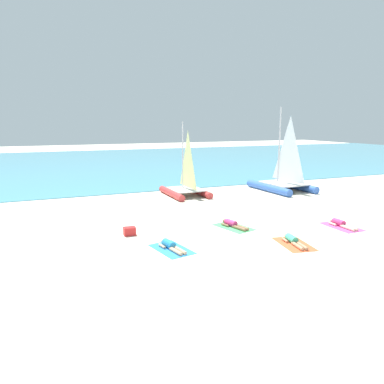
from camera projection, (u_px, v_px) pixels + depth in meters
ground_plane at (166, 198)px, 23.29m from camera, size 120.00×120.00×0.00m
ocean_water at (107, 163)px, 43.76m from camera, size 120.00×40.00×0.05m
sailboat_red at (186, 185)px, 24.07m from camera, size 2.48×3.78×4.84m
sailboat_blue at (283, 178)px, 25.84m from camera, size 3.18×4.69×5.87m
towel_leftmost at (172, 249)px, 13.98m from camera, size 1.46×2.08×0.01m
sunbather_leftmost at (171, 246)px, 14.01m from camera, size 0.70×1.56×0.30m
towel_center_left at (234, 227)px, 16.91m from camera, size 1.54×2.12×0.01m
sunbather_center_left at (233, 224)px, 16.94m from camera, size 0.77×1.55×0.30m
towel_center_right at (294, 244)px, 14.57m from camera, size 1.40×2.06×0.01m
sunbather_center_right at (293, 241)px, 14.61m from camera, size 0.66×1.57×0.30m
towel_rightmost at (342, 227)px, 16.99m from camera, size 1.10×1.90×0.01m
sunbather_rightmost at (341, 224)px, 17.02m from camera, size 0.54×1.56×0.30m
cooler_box at (130, 231)px, 15.70m from camera, size 0.50×0.36×0.36m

